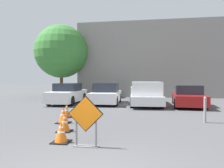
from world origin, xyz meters
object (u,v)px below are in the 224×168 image
(parked_car_third, at_px, (188,96))
(bollard_nearest, at_px, (205,109))
(pickup_truck, at_px, (146,95))
(traffic_cone_second, at_px, (65,122))
(parked_car_nearest, at_px, (68,94))
(road_closed_sign, at_px, (86,119))
(traffic_cone_fourth, at_px, (67,110))
(traffic_cone_nearest, at_px, (61,132))
(traffic_cone_third, at_px, (63,115))
(parked_car_second, at_px, (106,94))

(parked_car_third, distance_m, bollard_nearest, 5.62)
(pickup_truck, bearing_deg, bollard_nearest, 110.34)
(pickup_truck, relative_size, bollard_nearest, 5.18)
(traffic_cone_second, xyz_separation_m, parked_car_nearest, (-2.98, 8.06, 0.38))
(traffic_cone_second, bearing_deg, bollard_nearest, 24.61)
(road_closed_sign, bearing_deg, traffic_cone_fourth, 117.33)
(pickup_truck, bearing_deg, parked_car_nearest, -5.99)
(pickup_truck, xyz_separation_m, parked_car_third, (2.78, 0.11, -0.09))
(traffic_cone_nearest, relative_size, traffic_cone_third, 0.88)
(parked_car_second, bearing_deg, traffic_cone_fourth, 80.13)
(parked_car_third, bearing_deg, pickup_truck, 5.94)
(traffic_cone_nearest, relative_size, parked_car_second, 0.14)
(traffic_cone_third, distance_m, parked_car_second, 7.06)
(traffic_cone_third, relative_size, parked_car_nearest, 0.15)
(road_closed_sign, relative_size, pickup_truck, 0.24)
(bollard_nearest, bearing_deg, traffic_cone_third, -169.94)
(traffic_cone_fourth, bearing_deg, parked_car_nearest, 110.56)
(traffic_cone_nearest, relative_size, parked_car_nearest, 0.13)
(traffic_cone_second, distance_m, parked_car_third, 9.65)
(traffic_cone_second, distance_m, bollard_nearest, 5.66)
(parked_car_third, xyz_separation_m, bollard_nearest, (-0.31, -5.61, -0.08))
(traffic_cone_second, relative_size, bollard_nearest, 0.60)
(traffic_cone_fourth, bearing_deg, road_closed_sign, -62.67)
(parked_car_nearest, relative_size, bollard_nearest, 4.14)
(traffic_cone_third, height_order, bollard_nearest, bollard_nearest)
(traffic_cone_nearest, distance_m, pickup_truck, 9.39)
(traffic_cone_fourth, xyz_separation_m, bollard_nearest, (6.06, -0.21, 0.23))
(traffic_cone_third, bearing_deg, parked_car_second, 86.60)
(parked_car_nearest, height_order, parked_car_third, parked_car_nearest)
(traffic_cone_third, bearing_deg, parked_car_third, 47.66)
(pickup_truck, distance_m, bollard_nearest, 6.03)
(traffic_cone_fourth, bearing_deg, traffic_cone_second, -70.32)
(parked_car_third, bearing_deg, traffic_cone_nearest, 64.91)
(traffic_cone_third, distance_m, traffic_cone_fourth, 1.27)
(road_closed_sign, distance_m, parked_car_nearest, 10.47)
(parked_car_nearest, height_order, parked_car_second, parked_car_second)
(traffic_cone_second, height_order, pickup_truck, pickup_truck)
(road_closed_sign, relative_size, bollard_nearest, 1.27)
(traffic_cone_third, xyz_separation_m, traffic_cone_fourth, (-0.33, 1.23, 0.01))
(traffic_cone_third, bearing_deg, parked_car_nearest, 109.59)
(parked_car_second, bearing_deg, traffic_cone_second, 88.63)
(traffic_cone_nearest, height_order, parked_car_third, parked_car_third)
(parked_car_second, height_order, bollard_nearest, parked_car_second)
(road_closed_sign, height_order, traffic_cone_third, road_closed_sign)
(traffic_cone_fourth, height_order, parked_car_third, parked_car_third)
(traffic_cone_fourth, distance_m, parked_car_third, 8.35)
(traffic_cone_second, xyz_separation_m, traffic_cone_fourth, (-0.92, 2.56, 0.02))
(road_closed_sign, xyz_separation_m, bollard_nearest, (3.94, 3.90, -0.18))
(road_closed_sign, height_order, traffic_cone_second, road_closed_sign)
(traffic_cone_nearest, xyz_separation_m, parked_car_third, (5.06, 9.21, 0.36))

